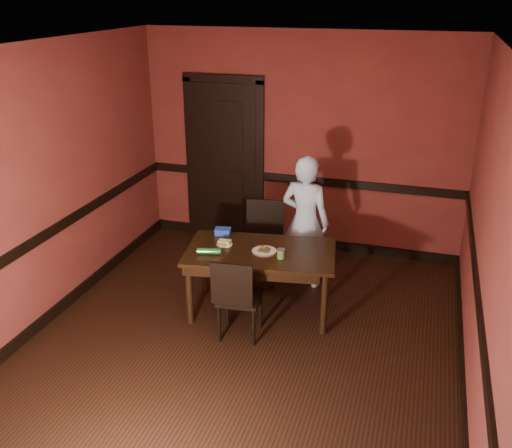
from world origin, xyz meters
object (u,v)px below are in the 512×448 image
Objects in this scene: person at (305,222)px; sauce_jar at (281,254)px; food_tub at (223,232)px; chair_near at (240,296)px; cheese_saucer at (224,243)px; sandwich_plate at (264,250)px; chair_far at (258,243)px; dining_table at (260,281)px.

person is 15.70× the size of sauce_jar.
food_tub is at bearing 40.78° from person.
chair_near is 0.65m from cheese_saucer.
person reaches higher than chair_near.
person is 1.00m from cheese_saucer.
sauce_jar is (0.19, -0.08, 0.03)m from sandwich_plate.
chair_near is (0.17, -1.13, -0.04)m from chair_far.
person reaches higher than sandwich_plate.
dining_table is 0.99× the size of person.
chair_near is 8.82× the size of sauce_jar.
chair_near is 0.56× the size of person.
chair_far is at bearing 18.11° from person.
food_tub is (-0.43, 0.72, 0.31)m from chair_near.
person is at bearing 46.97° from cheese_saucer.
chair_near is 3.42× the size of sandwich_plate.
sauce_jar is at bearing -37.06° from food_tub.
dining_table is 0.89m from person.
sandwich_plate is (0.05, -0.03, 0.37)m from dining_table.
chair_near is (-0.06, -0.47, 0.07)m from dining_table.
dining_table is at bearing -2.57° from cheese_saucer.
food_tub is at bearing -64.89° from chair_near.
cheese_saucer is at bearing -61.78° from chair_near.
person is at bearing 86.65° from sauce_jar.
sandwich_plate is 1.51× the size of cheese_saucer.
sandwich_plate is (-0.24, -0.77, -0.03)m from person.
sandwich_plate is at bearing -38.08° from food_tub.
sauce_jar is at bearing -11.47° from cheese_saucer.
cheese_saucer is 0.26m from food_tub.
chair_far is at bearing 76.10° from cheese_saucer.
food_tub is (-0.73, 0.37, -0.01)m from sauce_jar.
cheese_saucer is (-0.68, -0.73, -0.03)m from person.
chair_near reaches higher than sauce_jar.
dining_table is 6.06× the size of sandwich_plate.
sandwich_plate is 1.31× the size of food_tub.
person is at bearing -111.91° from chair_near.
sandwich_plate is at bearing 156.41° from sauce_jar.
chair_near is at bearing -130.34° from sauce_jar.
person is (0.52, 0.08, 0.29)m from chair_far.
chair_far is 0.78m from sandwich_plate.
sauce_jar is at bearing -33.70° from dining_table.
cheese_saucer is at bearing -113.23° from chair_far.
chair_far is 0.71m from cheese_saucer.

